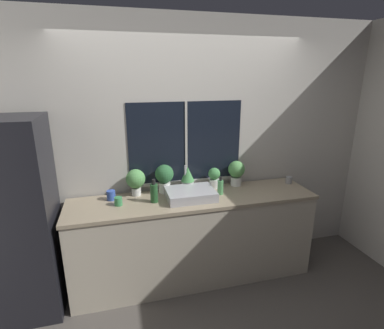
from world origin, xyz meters
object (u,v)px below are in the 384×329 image
(mug_grey, at_px, (289,180))
(mug_green, at_px, (118,201))
(sink, at_px, (190,194))
(bottle_tall, at_px, (154,193))
(refrigerator, at_px, (18,221))
(potted_plant_center, at_px, (188,178))
(soap_bottle, at_px, (220,187))
(potted_plant_right, at_px, (214,177))
(potted_plant_left, at_px, (164,176))
(potted_plant_far_left, at_px, (136,180))
(potted_plant_far_right, at_px, (236,171))
(mug_blue, at_px, (111,195))

(mug_grey, xyz_separation_m, mug_green, (-1.90, -0.11, 0.00))
(sink, distance_m, bottle_tall, 0.37)
(refrigerator, relative_size, potted_plant_center, 6.90)
(refrigerator, relative_size, sink, 3.77)
(mug_grey, bearing_deg, sink, -174.10)
(mug_grey, bearing_deg, soap_bottle, -173.17)
(potted_plant_right, relative_size, soap_bottle, 1.17)
(potted_plant_left, distance_m, bottle_tall, 0.28)
(refrigerator, bearing_deg, potted_plant_center, 9.03)
(potted_plant_right, bearing_deg, potted_plant_center, -180.00)
(potted_plant_far_left, relative_size, potted_plant_far_right, 0.98)
(potted_plant_left, height_order, mug_grey, potted_plant_left)
(potted_plant_far_left, height_order, bottle_tall, potted_plant_far_left)
(bottle_tall, xyz_separation_m, mug_green, (-0.34, 0.01, -0.06))
(potted_plant_center, distance_m, potted_plant_far_right, 0.56)
(potted_plant_left, relative_size, potted_plant_center, 1.15)
(refrigerator, xyz_separation_m, mug_blue, (0.79, 0.19, 0.08))
(potted_plant_far_left, xyz_separation_m, soap_bottle, (0.84, -0.20, -0.09))
(potted_plant_left, bearing_deg, mug_grey, -3.87)
(soap_bottle, bearing_deg, potted_plant_far_left, 166.69)
(potted_plant_left, relative_size, mug_grey, 3.96)
(potted_plant_left, height_order, mug_blue, potted_plant_left)
(potted_plant_far_right, distance_m, mug_blue, 1.36)
(potted_plant_far_left, bearing_deg, soap_bottle, -13.31)
(sink, relative_size, potted_plant_left, 1.59)
(sink, relative_size, potted_plant_center, 1.83)
(potted_plant_center, height_order, potted_plant_far_right, potted_plant_far_right)
(potted_plant_far_left, bearing_deg, bottle_tall, -55.26)
(potted_plant_far_right, bearing_deg, potted_plant_right, 180.00)
(soap_bottle, height_order, bottle_tall, bottle_tall)
(potted_plant_center, relative_size, potted_plant_far_right, 0.93)
(potted_plant_far_left, bearing_deg, potted_plant_far_right, 0.00)
(potted_plant_right, bearing_deg, mug_green, -168.44)
(sink, relative_size, potted_plant_right, 2.14)
(potted_plant_right, height_order, mug_grey, potted_plant_right)
(potted_plant_center, relative_size, mug_grey, 3.44)
(refrigerator, distance_m, bottle_tall, 1.21)
(potted_plant_right, relative_size, potted_plant_far_right, 0.79)
(potted_plant_far_left, bearing_deg, potted_plant_left, -0.00)
(potted_plant_far_right, height_order, soap_bottle, potted_plant_far_right)
(potted_plant_far_right, bearing_deg, mug_blue, -177.41)
(potted_plant_left, xyz_separation_m, potted_plant_center, (0.25, 0.00, -0.04))
(potted_plant_far_right, distance_m, soap_bottle, 0.34)
(refrigerator, relative_size, potted_plant_far_left, 6.54)
(potted_plant_far_left, relative_size, mug_grey, 3.63)
(potted_plant_far_right, bearing_deg, potted_plant_left, -180.00)
(potted_plant_left, bearing_deg, bottle_tall, -122.51)
(mug_green, bearing_deg, potted_plant_center, 16.06)
(sink, height_order, potted_plant_right, sink)
(mug_blue, height_order, mug_green, mug_blue)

